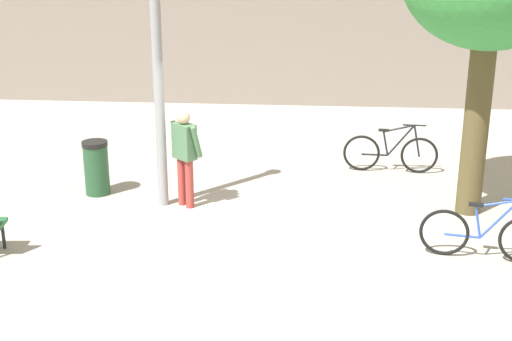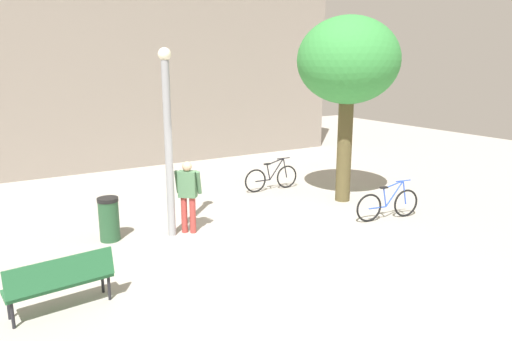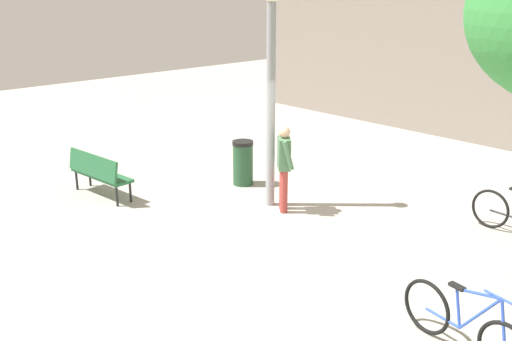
# 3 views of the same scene
# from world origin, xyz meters

# --- Properties ---
(ground_plane) EXTENTS (36.00, 36.00, 0.00)m
(ground_plane) POSITION_xyz_m (0.00, 0.00, 0.00)
(ground_plane) COLOR #A8A399
(building_facade) EXTENTS (17.53, 2.00, 9.27)m
(building_facade) POSITION_xyz_m (0.00, 9.45, 4.64)
(building_facade) COLOR gray
(building_facade) RESTS_ON ground_plane
(lamppost) EXTENTS (0.28, 0.28, 4.13)m
(lamppost) POSITION_xyz_m (-1.41, 1.19, 2.27)
(lamppost) COLOR gray
(lamppost) RESTS_ON ground_plane
(person_by_lamppost) EXTENTS (0.60, 0.55, 1.67)m
(person_by_lamppost) POSITION_xyz_m (-1.01, 1.16, 0.97)
(person_by_lamppost) COLOR #9E3833
(person_by_lamppost) RESTS_ON ground_plane
(park_bench) EXTENTS (1.64, 0.62, 0.92)m
(park_bench) POSITION_xyz_m (-4.11, -1.06, 0.55)
(park_bench) COLOR #236038
(park_bench) RESTS_ON ground_plane
(plaza_tree) EXTENTS (2.73, 2.73, 5.03)m
(plaza_tree) POSITION_xyz_m (3.74, 1.29, 3.81)
(plaza_tree) COLOR brown
(plaza_tree) RESTS_ON ground_plane
(bicycle_blue) EXTENTS (1.79, 0.36, 0.97)m
(bicycle_blue) POSITION_xyz_m (3.61, -0.54, 0.38)
(bicycle_blue) COLOR black
(bicycle_blue) RESTS_ON ground_plane
(bicycle_black) EXTENTS (1.81, 0.16, 0.97)m
(bicycle_black) POSITION_xyz_m (2.63, 3.25, 0.38)
(bicycle_black) COLOR black
(bicycle_black) RESTS_ON ground_plane
(trash_bin) EXTENTS (0.45, 0.45, 0.97)m
(trash_bin) POSITION_xyz_m (-2.68, 1.61, 0.49)
(trash_bin) COLOR #234C2D
(trash_bin) RESTS_ON ground_plane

